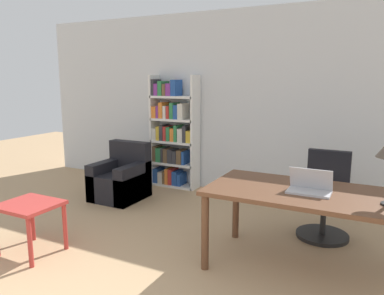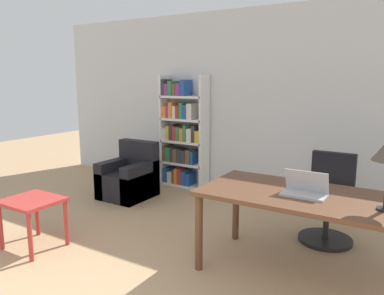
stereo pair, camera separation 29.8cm
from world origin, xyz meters
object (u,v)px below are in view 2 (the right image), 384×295
object	(u,v)px
laptop	(305,190)
office_chair	(329,202)
desk	(302,203)
side_table_blue	(32,208)
armchair	(129,179)
bookshelf	(182,136)

from	to	relation	value
laptop	office_chair	xyz separation A→B (m)	(0.02, 0.93, -0.38)
desk	side_table_blue	xyz separation A→B (m)	(-2.47, -0.88, -0.23)
laptop	armchair	xyz separation A→B (m)	(-2.79, 0.95, -0.52)
bookshelf	desk	bearing A→B (deg)	-36.82
office_chair	armchair	bearing A→B (deg)	179.51
desk	side_table_blue	world-z (taller)	desk
side_table_blue	bookshelf	world-z (taller)	bookshelf
office_chair	armchair	distance (m)	2.81
desk	laptop	bearing A→B (deg)	-54.13
desk	laptop	xyz separation A→B (m)	(0.03, -0.04, 0.14)
desk	office_chair	world-z (taller)	office_chair
laptop	office_chair	size ratio (longest dim) A/B	0.39
bookshelf	office_chair	bearing A→B (deg)	-20.46
desk	side_table_blue	bearing A→B (deg)	-160.31
laptop	bookshelf	size ratio (longest dim) A/B	0.20
laptop	bookshelf	xyz separation A→B (m)	(-2.45, 1.85, 0.03)
laptop	side_table_blue	world-z (taller)	laptop
office_chair	side_table_blue	size ratio (longest dim) A/B	1.71
laptop	office_chair	distance (m)	1.00
desk	bookshelf	distance (m)	3.03
side_table_blue	office_chair	bearing A→B (deg)	35.16
desk	office_chair	xyz separation A→B (m)	(0.05, 0.89, -0.24)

